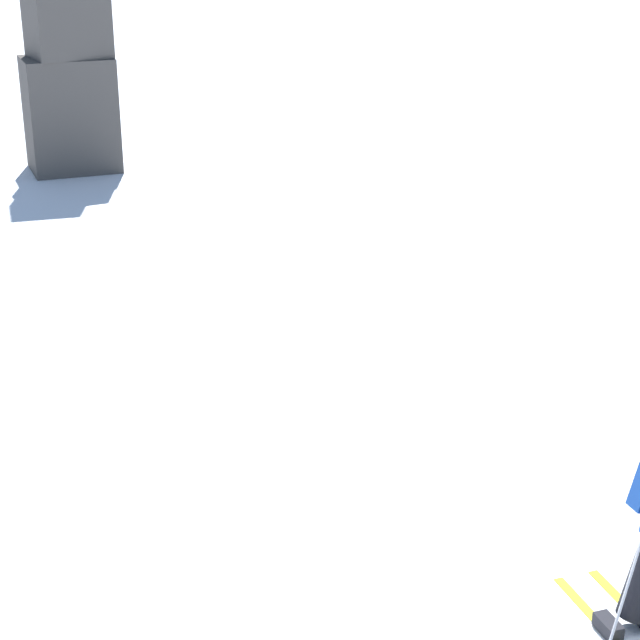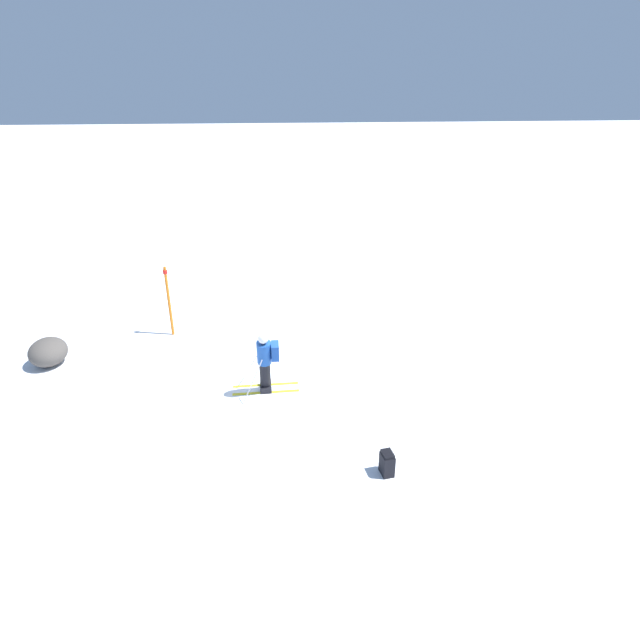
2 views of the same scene
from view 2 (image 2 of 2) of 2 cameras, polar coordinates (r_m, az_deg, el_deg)
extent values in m
plane|color=white|center=(13.16, -6.43, -6.28)|extent=(300.00, 300.00, 0.00)
cube|color=yellow|center=(12.73, -6.21, -7.37)|extent=(0.18, 1.63, 0.01)
cube|color=yellow|center=(12.42, -6.18, -8.23)|extent=(0.18, 1.63, 0.01)
cube|color=black|center=(12.70, -6.23, -7.12)|extent=(0.16, 0.29, 0.12)
cube|color=black|center=(12.39, -6.20, -7.97)|extent=(0.16, 0.29, 0.12)
cylinder|color=black|center=(12.22, -6.29, -6.12)|extent=(0.45, 0.28, 0.80)
cylinder|color=#194799|center=(11.76, -6.42, -3.72)|extent=(0.49, 0.37, 0.66)
sphere|color=tan|center=(11.49, -6.50, -2.20)|extent=(0.27, 0.23, 0.26)
sphere|color=silver|center=(11.48, -6.51, -2.09)|extent=(0.31, 0.27, 0.30)
cube|color=#194293|center=(11.74, -5.16, -3.55)|extent=(0.39, 0.20, 0.49)
cylinder|color=#B7B7BC|center=(12.53, -7.72, -4.90)|extent=(0.75, 0.49, 1.20)
cylinder|color=#B7B7BC|center=(11.83, -7.73, -7.08)|extent=(0.14, 0.53, 1.09)
cube|color=black|center=(9.97, 7.66, -16.04)|extent=(0.32, 0.24, 0.44)
cube|color=black|center=(9.81, 7.74, -14.92)|extent=(0.29, 0.22, 0.06)
ellipsoid|color=#4C4742|center=(15.30, -28.64, -3.21)|extent=(1.13, 0.96, 0.74)
cylinder|color=orange|center=(15.49, -16.87, 2.03)|extent=(0.08, 0.08, 2.16)
cylinder|color=red|center=(15.19, -17.29, 5.28)|extent=(0.13, 0.13, 0.10)
camera|label=1|loc=(16.82, -30.72, 17.88)|focal=60.00mm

